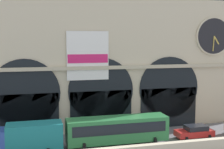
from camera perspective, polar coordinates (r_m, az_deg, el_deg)
ground_plane at (r=34.91m, az=-0.15°, el=-12.69°), size 200.00×200.00×0.00m
station_building at (r=40.23m, az=-2.73°, el=4.33°), size 38.19×5.12×20.63m
box_truck_midwest at (r=32.67m, az=-15.64°, el=-11.13°), size 7.50×2.91×3.12m
bus_center at (r=34.06m, az=1.00°, el=-10.04°), size 11.00×3.25×3.10m
car_mideast at (r=37.89m, az=14.95°, el=-10.11°), size 4.40×2.22×1.55m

